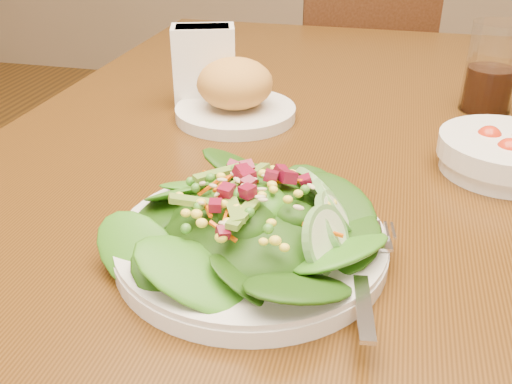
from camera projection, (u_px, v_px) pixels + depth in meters
dining_table at (316, 214)px, 0.80m from camera, size 0.90×1.40×0.75m
chair_far at (354, 113)px, 1.74m from camera, size 0.46×0.46×0.82m
salad_plate at (260, 229)px, 0.53m from camera, size 0.26×0.26×0.07m
bread_plate at (235, 95)px, 0.83m from camera, size 0.18×0.18×0.09m
tomato_bowl at (504, 154)px, 0.68m from camera, size 0.16×0.16×0.05m
drinking_glass at (491, 74)px, 0.85m from camera, size 0.08×0.08×0.13m
napkin_holder at (204, 64)px, 0.87m from camera, size 0.10×0.08×0.12m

